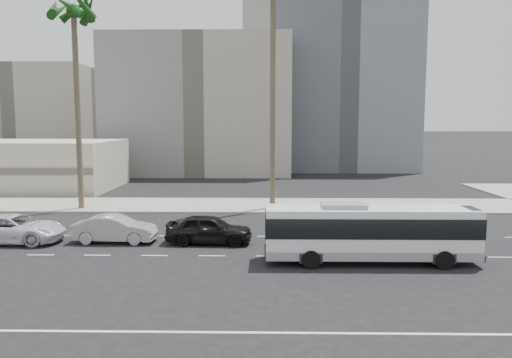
{
  "coord_description": "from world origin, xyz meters",
  "views": [
    {
      "loc": [
        -3.22,
        -25.34,
        6.96
      ],
      "look_at": [
        -3.76,
        4.0,
        3.59
      ],
      "focal_mm": 35.05,
      "sensor_mm": 36.0,
      "label": 1
    }
  ],
  "objects_px": {
    "palm_mid": "(74,15)",
    "city_bus": "(370,232)",
    "car_a": "(209,229)",
    "car_b": "(115,229)",
    "car_c": "(14,229)"
  },
  "relations": [
    {
      "from": "car_b",
      "to": "car_c",
      "type": "relative_size",
      "value": 0.82
    },
    {
      "from": "car_a",
      "to": "car_b",
      "type": "bearing_deg",
      "value": 90.13
    },
    {
      "from": "car_a",
      "to": "car_c",
      "type": "bearing_deg",
      "value": 92.15
    },
    {
      "from": "city_bus",
      "to": "car_a",
      "type": "distance_m",
      "value": 9.25
    },
    {
      "from": "car_a",
      "to": "car_b",
      "type": "relative_size",
      "value": 1.03
    },
    {
      "from": "car_c",
      "to": "car_a",
      "type": "bearing_deg",
      "value": -88.7
    },
    {
      "from": "car_b",
      "to": "palm_mid",
      "type": "distance_m",
      "value": 18.71
    },
    {
      "from": "car_b",
      "to": "car_c",
      "type": "bearing_deg",
      "value": 93.94
    },
    {
      "from": "palm_mid",
      "to": "city_bus",
      "type": "bearing_deg",
      "value": -36.34
    },
    {
      "from": "car_a",
      "to": "car_b",
      "type": "xyz_separation_m",
      "value": [
        -5.5,
        0.2,
        -0.05
      ]
    },
    {
      "from": "city_bus",
      "to": "car_c",
      "type": "distance_m",
      "value": 20.13
    },
    {
      "from": "car_a",
      "to": "car_b",
      "type": "distance_m",
      "value": 5.5
    },
    {
      "from": "car_b",
      "to": "car_c",
      "type": "xyz_separation_m",
      "value": [
        -5.84,
        -0.19,
        0.02
      ]
    },
    {
      "from": "car_c",
      "to": "palm_mid",
      "type": "distance_m",
      "value": 17.86
    },
    {
      "from": "car_b",
      "to": "city_bus",
      "type": "bearing_deg",
      "value": -103.78
    }
  ]
}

